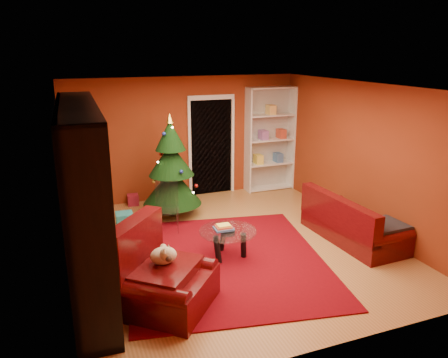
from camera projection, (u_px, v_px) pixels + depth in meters
name	position (u px, v px, depth m)	size (l,w,h in m)	color
floor	(233.00, 247.00, 7.25)	(5.00, 5.50, 0.05)	#9E6834
ceiling	(234.00, 85.00, 6.49)	(5.00, 5.50, 0.05)	silver
wall_back	(184.00, 138.00, 9.35)	(5.00, 0.05, 2.60)	maroon
wall_left	(63.00, 188.00, 6.00)	(0.05, 5.50, 2.60)	maroon
wall_right	(365.00, 157.00, 7.74)	(0.05, 5.50, 2.60)	maroon
doorway	(211.00, 148.00, 9.59)	(1.06, 0.60, 2.16)	black
rug	(227.00, 260.00, 6.74)	(2.92, 3.40, 0.02)	#66030C
media_unit	(85.00, 199.00, 5.75)	(0.50, 3.25, 2.49)	black
christmas_tree	(171.00, 167.00, 8.30)	(1.13, 1.13, 2.02)	black
gift_box_teal	(125.00, 221.00, 7.90)	(0.30, 0.30, 0.30)	teal
gift_box_green	(153.00, 207.00, 8.68)	(0.24, 0.24, 0.24)	#265C27
gift_box_red	(133.00, 200.00, 9.12)	(0.22, 0.22, 0.22)	maroon
white_bookshelf	(270.00, 140.00, 9.88)	(1.11, 0.40, 2.40)	white
armchair	(166.00, 274.00, 5.43)	(1.16, 1.16, 0.91)	#3E0608
dog	(163.00, 256.00, 5.43)	(0.40, 0.30, 0.30)	beige
sofa	(354.00, 217.00, 7.39)	(1.89, 0.85, 0.81)	#3E0608
coffee_table	(228.00, 244.00, 6.79)	(0.89, 0.89, 0.56)	gray
acrylic_chair	(168.00, 210.00, 7.72)	(0.41, 0.45, 0.80)	#66605B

